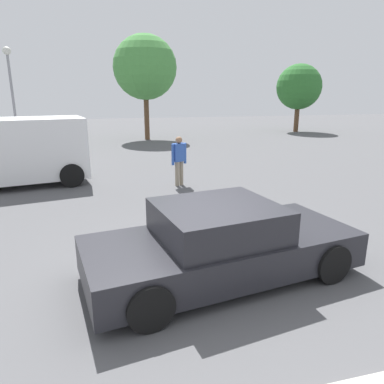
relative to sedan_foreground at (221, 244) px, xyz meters
The scene contains 7 objects.
ground_plane 0.68m from the sedan_foreground, behind, with size 80.00×80.00×0.00m, color #515154.
sedan_foreground is the anchor object (origin of this frame).
dog 3.26m from the sedan_foreground, 59.82° to the left, with size 0.68×0.36×0.46m.
pedestrian 6.09m from the sedan_foreground, 84.09° to the left, with size 0.53×0.38×1.60m.
light_post_near 18.93m from the sedan_foreground, 110.26° to the left, with size 0.44×0.44×5.40m.
tree_back_right 18.85m from the sedan_foreground, 86.34° to the left, with size 3.98×3.98×6.50m.
tree_far_right 24.56m from the sedan_foreground, 57.05° to the left, with size 3.43×3.43×5.14m.
Camera 1 is at (-1.40, -4.99, 2.92)m, focal length 33.08 mm.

